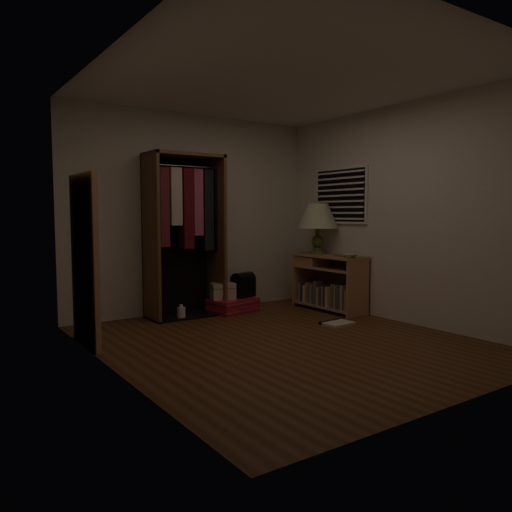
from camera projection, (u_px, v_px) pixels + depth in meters
The scene contains 13 objects.
ground at pixel (284, 342), 5.09m from camera, with size 4.00×4.00×0.00m, color #502C17.
room_walls at pixel (288, 194), 5.04m from camera, with size 3.52×4.02×2.60m.
console_bookshelf at pixel (327, 281), 6.78m from camera, with size 0.42×1.12×0.75m.
open_wardrobe at pixel (185, 222), 6.32m from camera, with size 0.98×0.50×2.05m.
floor_mirror at pixel (85, 260), 4.88m from camera, with size 0.06×0.80×1.70m.
pink_suitcase at pixel (233, 305), 6.61m from camera, with size 0.68×0.54×0.19m.
train_case at pixel (223, 291), 6.55m from camera, with size 0.36×0.29×0.23m.
black_bag at pixel (243, 284), 6.72m from camera, with size 0.35×0.27×0.33m.
table_lamp at pixel (318, 217), 6.88m from camera, with size 0.56×0.56×0.70m.
brass_tray at pixel (341, 256), 6.53m from camera, with size 0.29×0.29×0.01m.
ceramic_bowl at pixel (350, 256), 6.34m from camera, with size 0.17×0.17×0.04m, color #9FBEA5.
white_jug at pixel (181, 313), 6.19m from camera, with size 0.13×0.13×0.18m.
floor_book at pixel (336, 323), 5.91m from camera, with size 0.36×0.30×0.03m.
Camera 1 is at (-3.07, -3.96, 1.30)m, focal length 35.00 mm.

